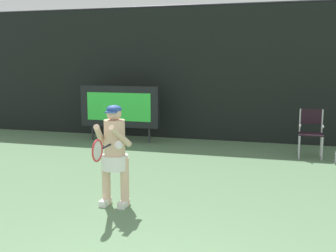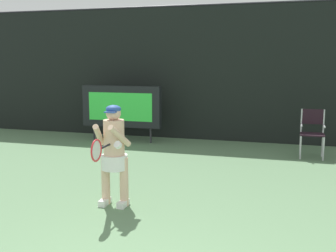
{
  "view_description": "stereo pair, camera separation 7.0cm",
  "coord_description": "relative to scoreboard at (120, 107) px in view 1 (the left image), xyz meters",
  "views": [
    {
      "loc": [
        1.25,
        -2.79,
        2.16
      ],
      "look_at": [
        -0.72,
        4.04,
        1.05
      ],
      "focal_mm": 44.8,
      "sensor_mm": 36.0,
      "label": 1
    },
    {
      "loc": [
        1.32,
        -2.77,
        2.16
      ],
      "look_at": [
        -0.72,
        4.04,
        1.05
      ],
      "focal_mm": 44.8,
      "sensor_mm": 36.0,
      "label": 2
    }
  ],
  "objects": [
    {
      "name": "tennis_player",
      "position": [
        1.88,
        -4.74,
        -0.11
      ],
      "size": [
        0.53,
        0.6,
        1.52
      ],
      "color": "white",
      "rests_on": "ground"
    },
    {
      "name": "umpire_chair",
      "position": [
        4.85,
        -0.54,
        -0.33
      ],
      "size": [
        0.52,
        0.44,
        1.08
      ],
      "color": "#B7B7BC",
      "rests_on": "ground"
    },
    {
      "name": "tennis_racket",
      "position": [
        1.88,
        -5.29,
        0.01
      ],
      "size": [
        0.03,
        0.6,
        0.31
      ],
      "rotation": [
        0.0,
        0.0,
        0.11
      ],
      "color": "black"
    },
    {
      "name": "scoreboard",
      "position": [
        0.0,
        0.0,
        0.0
      ],
      "size": [
        2.2,
        0.21,
        1.5
      ],
      "color": "black",
      "rests_on": "ground"
    },
    {
      "name": "backdrop_screen",
      "position": [
        3.07,
        0.93,
        0.86
      ],
      "size": [
        18.0,
        0.12,
        3.66
      ],
      "color": "black",
      "rests_on": "ground"
    }
  ]
}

